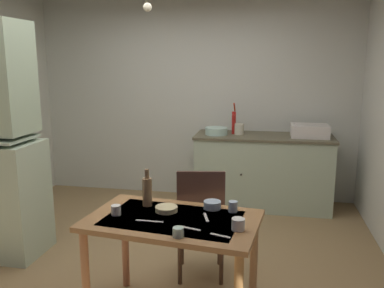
{
  "coord_description": "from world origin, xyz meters",
  "views": [
    {
      "loc": [
        0.98,
        -3.34,
        1.8
      ],
      "look_at": [
        0.33,
        0.06,
        1.1
      ],
      "focal_mm": 37.89,
      "sensor_mm": 36.0,
      "label": 1
    }
  ],
  "objects_px": {
    "chair_far_side": "(201,222)",
    "teacup_mint": "(233,207)",
    "dining_table": "(173,232)",
    "glass_bottle": "(147,191)",
    "hand_pump": "(234,121)",
    "sink_basin": "(310,131)",
    "serving_bowl_wide": "(166,209)",
    "mixing_bowl_counter": "(216,131)"
  },
  "relations": [
    {
      "from": "dining_table",
      "to": "serving_bowl_wide",
      "type": "distance_m",
      "value": 0.18
    },
    {
      "from": "hand_pump",
      "to": "chair_far_side",
      "type": "bearing_deg",
      "value": -92.74
    },
    {
      "from": "dining_table",
      "to": "chair_far_side",
      "type": "xyz_separation_m",
      "value": [
        0.1,
        0.58,
        -0.15
      ]
    },
    {
      "from": "mixing_bowl_counter",
      "to": "hand_pump",
      "type": "bearing_deg",
      "value": 24.84
    },
    {
      "from": "sink_basin",
      "to": "glass_bottle",
      "type": "bearing_deg",
      "value": -120.87
    },
    {
      "from": "serving_bowl_wide",
      "to": "teacup_mint",
      "type": "height_order",
      "value": "teacup_mint"
    },
    {
      "from": "chair_far_side",
      "to": "dining_table",
      "type": "bearing_deg",
      "value": -99.63
    },
    {
      "from": "mixing_bowl_counter",
      "to": "teacup_mint",
      "type": "relative_size",
      "value": 3.58
    },
    {
      "from": "hand_pump",
      "to": "glass_bottle",
      "type": "xyz_separation_m",
      "value": [
        -0.43,
        -2.3,
        -0.21
      ]
    },
    {
      "from": "dining_table",
      "to": "teacup_mint",
      "type": "relative_size",
      "value": 15.97
    },
    {
      "from": "glass_bottle",
      "to": "serving_bowl_wide",
      "type": "bearing_deg",
      "value": -27.46
    },
    {
      "from": "chair_far_side",
      "to": "glass_bottle",
      "type": "distance_m",
      "value": 0.62
    },
    {
      "from": "dining_table",
      "to": "teacup_mint",
      "type": "distance_m",
      "value": 0.46
    },
    {
      "from": "dining_table",
      "to": "teacup_mint",
      "type": "xyz_separation_m",
      "value": [
        0.39,
        0.19,
        0.14
      ]
    },
    {
      "from": "hand_pump",
      "to": "teacup_mint",
      "type": "distance_m",
      "value": 2.34
    },
    {
      "from": "hand_pump",
      "to": "chair_far_side",
      "type": "distance_m",
      "value": 2.01
    },
    {
      "from": "teacup_mint",
      "to": "glass_bottle",
      "type": "xyz_separation_m",
      "value": [
        -0.63,
        0.01,
        0.07
      ]
    },
    {
      "from": "mixing_bowl_counter",
      "to": "dining_table",
      "type": "distance_m",
      "value": 2.43
    },
    {
      "from": "mixing_bowl_counter",
      "to": "serving_bowl_wide",
      "type": "distance_m",
      "value": 2.3
    },
    {
      "from": "chair_far_side",
      "to": "teacup_mint",
      "type": "relative_size",
      "value": 12.55
    },
    {
      "from": "hand_pump",
      "to": "mixing_bowl_counter",
      "type": "relative_size",
      "value": 1.41
    },
    {
      "from": "hand_pump",
      "to": "mixing_bowl_counter",
      "type": "height_order",
      "value": "hand_pump"
    },
    {
      "from": "hand_pump",
      "to": "glass_bottle",
      "type": "distance_m",
      "value": 2.35
    },
    {
      "from": "teacup_mint",
      "to": "glass_bottle",
      "type": "bearing_deg",
      "value": 179.22
    },
    {
      "from": "chair_far_side",
      "to": "teacup_mint",
      "type": "xyz_separation_m",
      "value": [
        0.3,
        -0.38,
        0.29
      ]
    },
    {
      "from": "dining_table",
      "to": "teacup_mint",
      "type": "height_order",
      "value": "teacup_mint"
    },
    {
      "from": "hand_pump",
      "to": "chair_far_side",
      "type": "relative_size",
      "value": 0.4
    },
    {
      "from": "sink_basin",
      "to": "dining_table",
      "type": "distance_m",
      "value": 2.72
    },
    {
      "from": "mixing_bowl_counter",
      "to": "serving_bowl_wide",
      "type": "relative_size",
      "value": 1.74
    },
    {
      "from": "sink_basin",
      "to": "mixing_bowl_counter",
      "type": "bearing_deg",
      "value": -177.45
    },
    {
      "from": "chair_far_side",
      "to": "serving_bowl_wide",
      "type": "distance_m",
      "value": 0.56
    },
    {
      "from": "sink_basin",
      "to": "serving_bowl_wide",
      "type": "xyz_separation_m",
      "value": [
        -1.18,
        -2.34,
        -0.21
      ]
    },
    {
      "from": "serving_bowl_wide",
      "to": "glass_bottle",
      "type": "relative_size",
      "value": 0.57
    },
    {
      "from": "chair_far_side",
      "to": "serving_bowl_wide",
      "type": "relative_size",
      "value": 6.09
    },
    {
      "from": "teacup_mint",
      "to": "glass_bottle",
      "type": "relative_size",
      "value": 0.28
    },
    {
      "from": "glass_bottle",
      "to": "hand_pump",
      "type": "bearing_deg",
      "value": 79.41
    },
    {
      "from": "hand_pump",
      "to": "glass_bottle",
      "type": "height_order",
      "value": "hand_pump"
    },
    {
      "from": "serving_bowl_wide",
      "to": "teacup_mint",
      "type": "relative_size",
      "value": 2.06
    },
    {
      "from": "sink_basin",
      "to": "glass_bottle",
      "type": "distance_m",
      "value": 2.63
    },
    {
      "from": "sink_basin",
      "to": "teacup_mint",
      "type": "height_order",
      "value": "sink_basin"
    },
    {
      "from": "hand_pump",
      "to": "mixing_bowl_counter",
      "type": "distance_m",
      "value": 0.26
    },
    {
      "from": "hand_pump",
      "to": "dining_table",
      "type": "bearing_deg",
      "value": -94.35
    }
  ]
}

